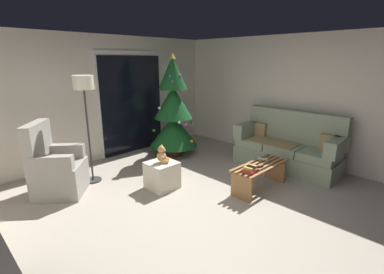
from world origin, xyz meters
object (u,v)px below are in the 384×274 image
object	(u,v)px
book_stack	(250,169)
ottoman	(162,175)
coffee_table	(260,173)
remote_white	(263,159)
teddy_bear_honey	(162,155)
couch	(288,147)
cell_phone	(251,166)
remote_black	(259,167)
christmas_tree	(173,112)
floor_lamp	(84,93)
armchair	(56,169)

from	to	relation	value
book_stack	ottoman	xyz separation A→B (m)	(-0.72, 1.18, -0.24)
coffee_table	ottoman	size ratio (longest dim) A/B	2.50
remote_white	teddy_bear_honey	world-z (taller)	teddy_bear_honey
couch	cell_phone	bearing A→B (deg)	-172.39
ottoman	teddy_bear_honey	world-z (taller)	teddy_bear_honey
remote_black	teddy_bear_honey	size ratio (longest dim) A/B	0.55
couch	coffee_table	world-z (taller)	couch
coffee_table	remote_white	distance (m)	0.28
book_stack	cell_phone	xyz separation A→B (m)	(0.00, -0.02, 0.05)
teddy_bear_honey	christmas_tree	bearing A→B (deg)	42.57
couch	cell_phone	size ratio (longest dim) A/B	13.61
christmas_tree	ottoman	world-z (taller)	christmas_tree
remote_black	teddy_bear_honey	bearing A→B (deg)	-121.43
floor_lamp	ottoman	xyz separation A→B (m)	(0.68, -1.05, -1.29)
coffee_table	cell_phone	world-z (taller)	cell_phone
teddy_bear_honey	couch	bearing A→B (deg)	-23.34
armchair	remote_black	bearing A→B (deg)	-44.14
cell_phone	teddy_bear_honey	distance (m)	1.39
couch	teddy_bear_honey	bearing A→B (deg)	156.66
book_stack	armchair	distance (m)	2.95
remote_black	floor_lamp	distance (m)	2.97
couch	remote_white	distance (m)	0.98
cell_phone	christmas_tree	xyz separation A→B (m)	(0.48, 2.29, 0.44)
remote_black	cell_phone	world-z (taller)	cell_phone
book_stack	ottoman	world-z (taller)	book_stack
remote_white	teddy_bear_honey	bearing A→B (deg)	118.46
remote_white	teddy_bear_honey	size ratio (longest dim) A/B	0.55
couch	ottoman	bearing A→B (deg)	156.56
christmas_tree	floor_lamp	world-z (taller)	christmas_tree
remote_white	cell_phone	world-z (taller)	cell_phone
floor_lamp	ottoman	distance (m)	1.80
ottoman	christmas_tree	bearing A→B (deg)	42.19
remote_white	armchair	distance (m)	3.28
remote_black	armchair	distance (m)	3.11
remote_white	armchair	bearing A→B (deg)	118.69
cell_phone	armchair	distance (m)	2.96
remote_white	book_stack	world-z (taller)	book_stack
remote_black	book_stack	world-z (taller)	book_stack
coffee_table	floor_lamp	distance (m)	3.07
remote_black	teddy_bear_honey	distance (m)	1.51
floor_lamp	teddy_bear_honey	world-z (taller)	floor_lamp
remote_white	book_stack	bearing A→B (deg)	170.66
armchair	teddy_bear_honey	world-z (taller)	armchair
book_stack	floor_lamp	distance (m)	2.84
cell_phone	armchair	xyz separation A→B (m)	(-2.00, 2.18, -0.10)
book_stack	floor_lamp	world-z (taller)	floor_lamp
ottoman	remote_black	bearing A→B (deg)	-50.96
cell_phone	christmas_tree	bearing A→B (deg)	75.65
cell_phone	couch	bearing A→B (deg)	5.17
couch	remote_black	size ratio (longest dim) A/B	12.56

